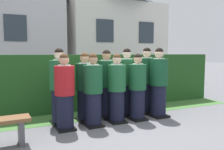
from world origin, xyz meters
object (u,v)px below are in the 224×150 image
(student_front_row_3, at_px, (138,88))
(student_in_red_blazer, at_px, (65,94))
(student_front_row_2, at_px, (117,90))
(student_rear_row_4, at_px, (146,82))
(student_rear_row_3, at_px, (127,83))
(student_front_row_4, at_px, (159,84))
(student_front_row_1, at_px, (93,92))
(student_rear_row_1, at_px, (85,89))
(student_rear_row_2, at_px, (107,86))
(student_rear_row_0, at_px, (60,88))

(student_front_row_3, bearing_deg, student_in_red_blazer, -179.96)
(student_front_row_2, height_order, student_rear_row_4, student_rear_row_4)
(student_in_red_blazer, bearing_deg, student_rear_row_3, 15.63)
(student_front_row_4, bearing_deg, student_rear_row_4, 96.91)
(student_in_red_blazer, xyz_separation_m, student_front_row_1, (0.60, -0.02, 0.00))
(student_front_row_2, relative_size, student_rear_row_1, 0.98)
(student_front_row_1, height_order, student_rear_row_2, student_rear_row_2)
(student_front_row_4, bearing_deg, student_in_red_blazer, -179.73)
(student_rear_row_2, bearing_deg, student_front_row_2, -81.84)
(student_rear_row_0, distance_m, student_rear_row_3, 1.68)
(student_front_row_1, distance_m, student_rear_row_2, 0.70)
(student_front_row_4, relative_size, student_rear_row_3, 1.01)
(student_rear_row_3, bearing_deg, student_rear_row_0, -178.40)
(student_front_row_1, relative_size, student_rear_row_2, 0.95)
(student_rear_row_3, bearing_deg, student_front_row_4, -35.86)
(student_rear_row_0, relative_size, student_rear_row_3, 0.99)
(student_in_red_blazer, bearing_deg, student_rear_row_0, 91.09)
(student_rear_row_4, bearing_deg, student_rear_row_3, 179.33)
(student_rear_row_0, height_order, student_rear_row_3, student_rear_row_3)
(student_front_row_1, distance_m, student_rear_row_4, 1.72)
(student_front_row_2, relative_size, student_front_row_3, 1.00)
(student_rear_row_1, bearing_deg, student_front_row_4, -12.88)
(student_front_row_4, bearing_deg, student_rear_row_2, 159.43)
(student_rear_row_4, bearing_deg, student_rear_row_1, -178.28)
(student_in_red_blazer, distance_m, student_front_row_3, 1.71)
(student_rear_row_4, bearing_deg, student_front_row_3, -139.83)
(student_front_row_3, xyz_separation_m, student_rear_row_1, (-1.15, 0.41, 0.01))
(student_rear_row_0, bearing_deg, student_rear_row_2, 1.80)
(student_rear_row_2, bearing_deg, student_rear_row_1, -175.31)
(student_front_row_2, distance_m, student_rear_row_0, 1.25)
(student_rear_row_4, bearing_deg, student_front_row_1, -163.80)
(student_in_red_blazer, height_order, student_front_row_3, student_in_red_blazer)
(student_in_red_blazer, xyz_separation_m, student_rear_row_2, (1.12, 0.46, 0.04))
(student_front_row_2, bearing_deg, student_rear_row_0, 161.43)
(student_rear_row_2, bearing_deg, student_front_row_3, -37.76)
(student_front_row_4, relative_size, student_rear_row_1, 1.07)
(student_rear_row_0, distance_m, student_rear_row_1, 0.57)
(student_front_row_3, height_order, student_rear_row_1, student_rear_row_1)
(student_rear_row_0, distance_m, student_rear_row_4, 2.26)
(student_in_red_blazer, relative_size, student_rear_row_4, 0.91)
(student_rear_row_0, bearing_deg, student_front_row_3, -13.76)
(student_rear_row_3, height_order, student_rear_row_4, student_rear_row_4)
(student_front_row_1, relative_size, student_rear_row_3, 0.93)
(student_front_row_4, distance_m, student_rear_row_2, 1.27)
(student_rear_row_0, bearing_deg, student_front_row_1, -35.80)
(student_in_red_blazer, relative_size, student_rear_row_2, 0.95)
(student_in_red_blazer, height_order, student_rear_row_4, student_rear_row_4)
(student_front_row_3, relative_size, student_rear_row_0, 0.93)
(student_front_row_3, bearing_deg, student_rear_row_0, 166.24)
(student_front_row_4, bearing_deg, student_rear_row_0, 169.95)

